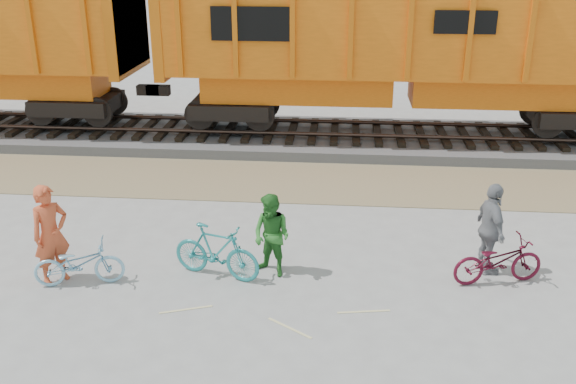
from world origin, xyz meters
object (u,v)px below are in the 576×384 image
at_px(bicycle_teal, 216,251).
at_px(person_woman, 491,229).
at_px(bicycle_maroon, 498,261).
at_px(bicycle_blue, 79,263).
at_px(person_man, 272,236).
at_px(person_solo, 51,234).
at_px(hopper_car_center, 404,45).

distance_m(bicycle_teal, person_woman, 5.06).
distance_m(bicycle_teal, bicycle_maroon, 5.11).
relative_size(bicycle_blue, bicycle_maroon, 0.95).
relative_size(bicycle_maroon, person_man, 1.07).
distance_m(bicycle_maroon, person_woman, 0.60).
distance_m(bicycle_maroon, person_solo, 8.06).
bearing_deg(person_woman, bicycle_maroon, -177.40).
height_order(hopper_car_center, bicycle_maroon, hopper_car_center).
xyz_separation_m(person_solo, person_man, (3.91, 0.59, -0.14)).
bearing_deg(person_man, person_woman, 36.89).
distance_m(hopper_car_center, bicycle_maroon, 8.84).
distance_m(bicycle_blue, person_solo, 0.72).
bearing_deg(person_man, bicycle_teal, -137.99).
bearing_deg(bicycle_teal, bicycle_blue, 118.52).
bearing_deg(bicycle_maroon, person_solo, 80.09).
relative_size(bicycle_maroon, person_woman, 0.95).
bearing_deg(hopper_car_center, bicycle_teal, -114.43).
relative_size(hopper_car_center, person_woman, 7.94).
height_order(bicycle_teal, person_woman, person_woman).
distance_m(bicycle_teal, person_man, 1.05).
bearing_deg(person_solo, person_woman, -42.23).
bearing_deg(person_woman, hopper_car_center, -3.63).
bearing_deg(person_solo, hopper_car_center, 3.23).
distance_m(hopper_car_center, person_solo, 11.49).
bearing_deg(hopper_car_center, bicycle_maroon, -81.89).
distance_m(bicycle_maroon, person_man, 4.12).
height_order(bicycle_blue, person_solo, person_solo).
xyz_separation_m(bicycle_maroon, person_man, (-4.11, -0.03, 0.35)).
distance_m(hopper_car_center, person_man, 9.18).
bearing_deg(bicycle_blue, hopper_car_center, -48.48).
height_order(hopper_car_center, bicycle_teal, hopper_car_center).
xyz_separation_m(hopper_car_center, person_solo, (-6.82, -9.01, -2.08)).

